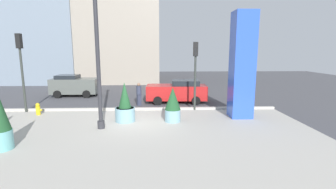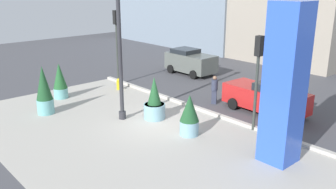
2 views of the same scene
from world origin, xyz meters
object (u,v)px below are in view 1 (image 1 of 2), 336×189
Objects in this scene: traffic_light_far_side at (195,65)px; car_intersection at (75,85)px; potted_plant_curbside at (125,106)px; car_curb_east at (178,91)px; lamp_post at (98,55)px; potted_plant_near_right at (173,105)px; art_pillar_blue at (242,66)px; fire_hydrant at (38,109)px; pedestrian_by_curb at (139,93)px; traffic_light_corner at (21,61)px.

car_intersection is (-9.71, 5.53, -2.07)m from traffic_light_far_side.
car_curb_east is at bearing 56.36° from potted_plant_curbside.
lamp_post is at bearing -144.61° from traffic_light_far_side.
car_intersection is at bearing 115.28° from lamp_post.
lamp_post is 3.91× the size of potted_plant_near_right.
art_pillar_blue is 1.34× the size of car_curb_east.
potted_plant_curbside is 0.49× the size of traffic_light_far_side.
fire_hydrant is 0.46× the size of pedestrian_by_curb.
art_pillar_blue is at bearing -51.38° from car_curb_east.
traffic_light_far_side reaches higher than fire_hydrant.
potted_plant_curbside is at bearing -96.36° from pedestrian_by_curb.
traffic_light_far_side is (9.81, 0.93, 2.65)m from fire_hydrant.
lamp_post is 1.94× the size of car_intersection.
fire_hydrant is at bearing -90.81° from car_intersection.
potted_plant_curbside is 0.57× the size of car_intersection.
potted_plant_curbside reaches higher than fire_hydrant.
lamp_post is 6.71m from traffic_light_corner.
traffic_light_corner is 6.27m from car_intersection.
potted_plant_curbside is at bearing -174.02° from art_pillar_blue.
car_intersection is at bearing 145.95° from pedestrian_by_curb.
art_pillar_blue reaches higher than fire_hydrant.
art_pillar_blue is 8.14× the size of fire_hydrant.
car_curb_east is at bearing 111.41° from traffic_light_far_side.
fire_hydrant is at bearing 163.99° from potted_plant_curbside.
traffic_light_corner reaches higher than car_curb_east.
lamp_post is at bearing -130.04° from potted_plant_curbside.
car_intersection is at bearing 89.19° from fire_hydrant.
potted_plant_near_right is 9.96m from traffic_light_corner.
potted_plant_curbside is 2.94× the size of fire_hydrant.
traffic_light_far_side is (4.26, 2.52, 2.16)m from potted_plant_curbside.
traffic_light_far_side is at bearing -21.99° from pedestrian_by_curb.
traffic_light_corner is 10.96m from traffic_light_far_side.
pedestrian_by_curb is at bearing -34.05° from car_intersection.
art_pillar_blue is at bearing 11.86° from potted_plant_near_right.
potted_plant_near_right reaches higher than car_curb_east.
car_intersection is 2.38× the size of pedestrian_by_curb.
car_intersection is (-5.45, 8.05, 0.09)m from potted_plant_curbside.
lamp_post reaches higher than potted_plant_curbside.
traffic_light_far_side is at bearing 35.39° from lamp_post.
art_pillar_blue is 3.73× the size of pedestrian_by_curb.
fire_hydrant is at bearing -157.58° from pedestrian_by_curb.
potted_plant_near_right is at bearing -97.29° from car_curb_east.
art_pillar_blue is (7.77, 1.96, -0.63)m from lamp_post.
traffic_light_far_side is 1.15× the size of car_intersection.
potted_plant_near_right is 3.74m from traffic_light_far_side.
traffic_light_corner is at bearing -166.68° from pedestrian_by_curb.
art_pillar_blue reaches higher than traffic_light_corner.
traffic_light_corner is at bearing 164.90° from potted_plant_near_right.
car_curb_east is (8.85, 3.38, 0.51)m from fire_hydrant.
potted_plant_near_right is 0.43× the size of traffic_light_far_side.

